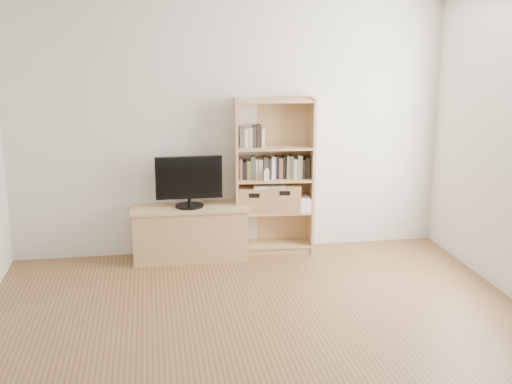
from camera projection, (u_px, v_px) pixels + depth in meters
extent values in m
cube|color=brown|center=(277.00, 364.00, 4.52)|extent=(4.50, 5.00, 0.01)
cube|color=silver|center=(230.00, 129.00, 6.59)|extent=(4.50, 0.02, 2.60)
cube|color=tan|center=(190.00, 234.00, 6.57)|extent=(1.15, 0.46, 0.52)
cube|color=tan|center=(274.00, 177.00, 6.64)|extent=(0.83, 0.35, 1.63)
cube|color=black|center=(189.00, 182.00, 6.44)|extent=(0.67, 0.05, 0.52)
cube|color=brown|center=(274.00, 167.00, 6.64)|extent=(0.86, 0.20, 0.23)
cube|color=brown|center=(257.00, 136.00, 6.54)|extent=(0.41, 0.19, 0.21)
cube|color=white|center=(267.00, 175.00, 6.54)|extent=(0.06, 0.04, 0.11)
cube|color=#B0774F|center=(253.00, 199.00, 6.68)|extent=(0.34, 0.29, 0.26)
cube|color=#B0774F|center=(284.00, 197.00, 6.70)|extent=(0.37, 0.32, 0.28)
cube|color=silver|center=(269.00, 186.00, 6.64)|extent=(0.35, 0.26, 0.03)
cube|color=silver|center=(301.00, 204.00, 6.74)|extent=(0.21, 0.29, 0.13)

